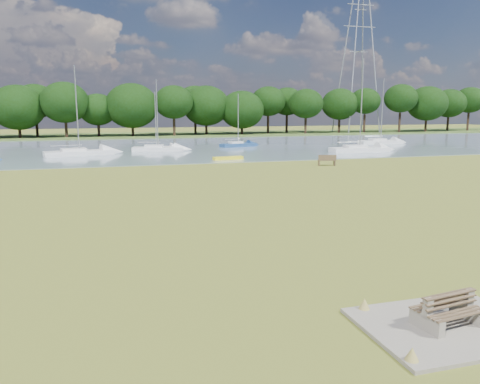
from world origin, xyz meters
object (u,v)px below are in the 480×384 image
object	(u,v)px
riverbank_bench	(327,160)
sailboat_1	(156,147)
kayak	(228,158)
sailboat_0	(158,147)
sailboat_5	(78,151)
sailboat_2	(380,141)
bench_pair	(448,311)
sailboat_7	(359,148)
pylon	(360,26)
sailboat_6	(238,143)

from	to	relation	value
riverbank_bench	sailboat_1	xyz separation A→B (m)	(-13.95, 20.52, -0.04)
kayak	sailboat_0	xyz separation A→B (m)	(-6.05, 12.24, 0.31)
sailboat_0	sailboat_5	size ratio (longest dim) A/B	0.88
sailboat_2	bench_pair	bearing A→B (deg)	-119.31
sailboat_2	sailboat_7	distance (m)	14.60
sailboat_1	sailboat_2	size ratio (longest dim) A/B	0.76
pylon	sailboat_5	xyz separation A→B (m)	(-56.50, -36.17, -22.07)
sailboat_5	sailboat_7	distance (m)	33.67
sailboat_1	sailboat_0	bearing A→B (deg)	-86.22
riverbank_bench	sailboat_0	xyz separation A→B (m)	(-13.83, 19.70, -0.01)
sailboat_1	sailboat_7	world-z (taller)	sailboat_7
sailboat_1	sailboat_6	bearing A→B (deg)	8.70
sailboat_2	pylon	bearing A→B (deg)	68.28
sailboat_2	sailboat_6	size ratio (longest dim) A/B	1.32
sailboat_5	sailboat_6	size ratio (longest dim) A/B	1.38
riverbank_bench	sailboat_6	distance (m)	23.29
sailboat_5	sailboat_6	distance (m)	21.98
sailboat_5	sailboat_7	size ratio (longest dim) A/B	0.90
sailboat_5	sailboat_7	world-z (taller)	sailboat_7
riverbank_bench	kayak	bearing A→B (deg)	150.57
riverbank_bench	sailboat_7	distance (m)	15.16
pylon	sailboat_1	bearing A→B (deg)	-145.65
sailboat_1	sailboat_5	world-z (taller)	sailboat_5
pylon	kayak	bearing A→B (deg)	-132.17
sailboat_6	sailboat_7	xyz separation A→B (m)	(12.27, -11.82, 0.09)
pylon	sailboat_1	world-z (taller)	pylon
bench_pair	sailboat_7	distance (m)	48.05
bench_pair	sailboat_5	bearing A→B (deg)	95.08
sailboat_1	sailboat_2	world-z (taller)	sailboat_2
pylon	sailboat_5	world-z (taller)	pylon
sailboat_1	kayak	bearing A→B (deg)	-68.85
sailboat_5	sailboat_1	bearing A→B (deg)	9.38
sailboat_1	sailboat_2	xyz separation A→B (m)	(33.87, 1.59, 0.07)
pylon	sailboat_6	bearing A→B (deg)	-140.17
sailboat_2	sailboat_5	bearing A→B (deg)	-170.95
bench_pair	kayak	distance (m)	38.92
bench_pair	sailboat_2	xyz separation A→B (m)	(32.18, 53.31, 0.10)
sailboat_2	sailboat_6	bearing A→B (deg)	179.04
pylon	sailboat_1	distance (m)	61.34
sailboat_0	sailboat_5	world-z (taller)	sailboat_5
pylon	sailboat_7	bearing A→B (deg)	-119.29
sailboat_0	sailboat_6	size ratio (longest dim) A/B	1.21
riverbank_bench	sailboat_1	world-z (taller)	sailboat_1
sailboat_5	sailboat_6	bearing A→B (deg)	3.97
kayak	riverbank_bench	bearing A→B (deg)	-50.71
sailboat_0	sailboat_2	size ratio (longest dim) A/B	0.92
sailboat_0	sailboat_6	world-z (taller)	sailboat_0
sailboat_1	sailboat_5	distance (m)	10.05
kayak	sailboat_2	world-z (taller)	sailboat_2
kayak	sailboat_6	distance (m)	16.67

